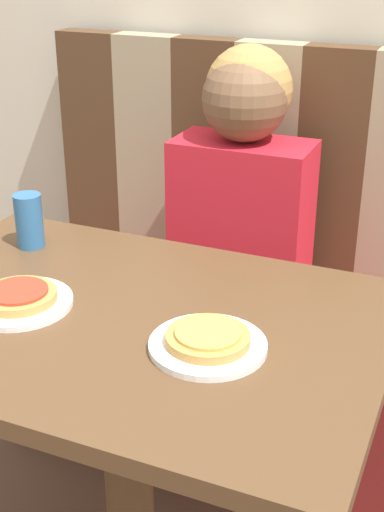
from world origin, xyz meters
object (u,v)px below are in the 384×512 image
at_px(plate_left, 19,303).
at_px(plate_right, 208,346).
at_px(drinking_cup, 29,221).
at_px(pizza_left, 18,295).
at_px(person, 243,183).
at_px(pizza_right, 208,337).

xyz_separation_m(plate_left, plate_right, (0.38, 0.00, 0.00)).
bearing_deg(drinking_cup, plate_right, -24.78).
height_order(pizza_left, drinking_cup, drinking_cup).
height_order(plate_left, pizza_left, pizza_left).
bearing_deg(pizza_left, person, 75.07).
distance_m(person, plate_left, 0.74).
height_order(plate_left, drinking_cup, drinking_cup).
bearing_deg(pizza_right, pizza_left, 180.00).
relative_size(person, plate_left, 3.68).
distance_m(pizza_right, drinking_cup, 0.57).
bearing_deg(plate_left, person, 75.07).
bearing_deg(pizza_right, person, 104.93).
height_order(person, pizza_right, person).
xyz_separation_m(plate_right, pizza_left, (-0.38, 0.00, 0.02)).
relative_size(plate_right, drinking_cup, 1.66).
xyz_separation_m(person, pizza_left, (-0.19, -0.71, -0.02)).
xyz_separation_m(plate_right, drinking_cup, (-0.52, 0.24, 0.05)).
relative_size(pizza_right, drinking_cup, 1.19).
bearing_deg(drinking_cup, pizza_right, -24.78).
relative_size(person, plate_right, 3.68).
relative_size(plate_right, pizza_right, 1.40).
bearing_deg(person, drinking_cup, -124.81).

